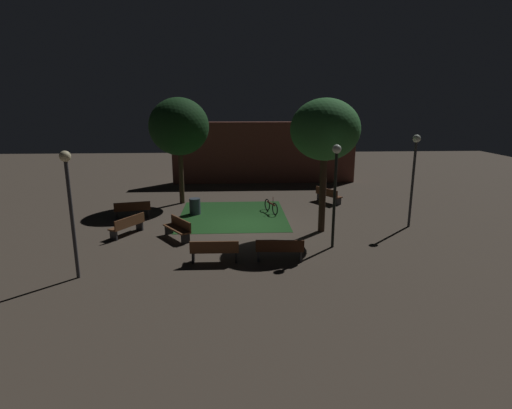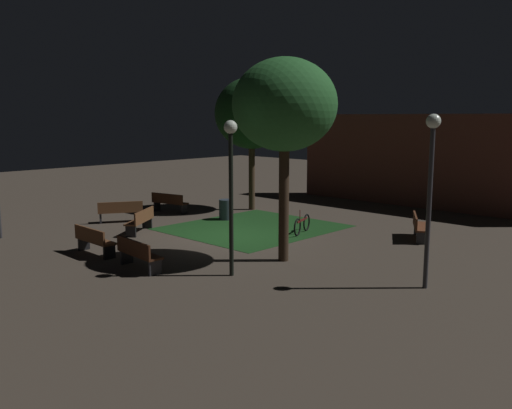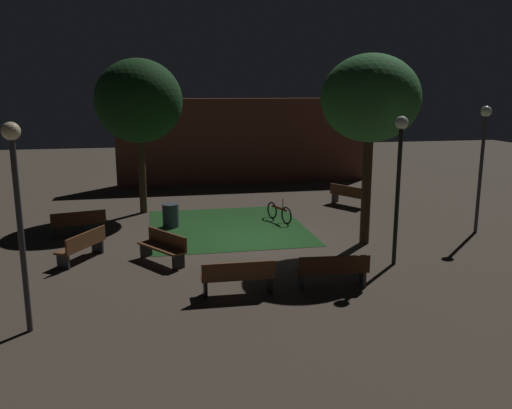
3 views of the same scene
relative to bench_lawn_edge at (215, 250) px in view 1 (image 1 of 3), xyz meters
The scene contains 16 objects.
ground_plane 5.01m from the bench_lawn_edge, 75.86° to the left, with size 60.00×60.00×0.00m, color #473D33.
grass_lawn 6.59m from the bench_lawn_edge, 84.11° to the left, with size 5.55×6.14×0.01m, color #194219.
bench_lawn_edge is the anchor object (origin of this frame).
bench_back_row 2.43m from the bench_lawn_edge, ahead, with size 1.83×0.62×0.88m.
bench_front_right 11.14m from the bench_lawn_edge, 55.29° to the left, with size 1.33×1.79×0.88m.
bench_path_side 7.76m from the bench_lawn_edge, 125.23° to the left, with size 1.86×0.86×0.88m.
bench_corner 3.40m from the bench_lawn_edge, 120.23° to the left, with size 1.40×1.76×0.88m.
bench_near_trees 5.34m from the bench_lawn_edge, 138.92° to the left, with size 1.32×1.80×0.88m.
tree_left_canopy 10.59m from the bench_lawn_edge, 103.71° to the left, with size 3.40×3.40×6.11m.
tree_tall_center 7.29m from the bench_lawn_edge, 37.16° to the left, with size 3.07×3.07×6.02m.
lamp_post_plaza_east 5.55m from the bench_lawn_edge, 16.81° to the left, with size 0.36×0.36×4.23m.
lamp_post_plaza_west 5.34m from the bench_lawn_edge, 166.42° to the right, with size 0.36×0.36×4.33m.
lamp_post_near_wall 10.33m from the bench_lawn_edge, 24.18° to the left, with size 0.36×0.36×4.39m.
trash_bin 7.08m from the bench_lawn_edge, 100.89° to the left, with size 0.59×0.59×0.86m, color #2D3842.
bicycle 7.55m from the bench_lawn_edge, 68.66° to the left, with size 0.61×1.59×0.93m.
building_wall_backdrop 16.15m from the bench_lawn_edge, 79.17° to the left, with size 13.41×0.80×4.45m, color brown.
Camera 1 is at (-0.47, -19.30, 5.81)m, focal length 28.88 mm.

